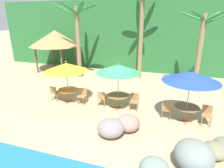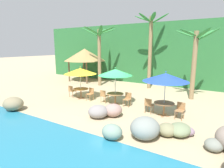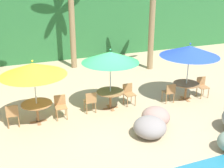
# 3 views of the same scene
# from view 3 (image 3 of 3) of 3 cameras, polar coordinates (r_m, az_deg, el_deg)

# --- Properties ---
(ground_plane) EXTENTS (120.00, 120.00, 0.00)m
(ground_plane) POSITION_cam_3_polar(r_m,az_deg,el_deg) (11.39, -0.37, -5.33)
(ground_plane) COLOR tan
(terrace_deck) EXTENTS (18.00, 5.20, 0.01)m
(terrace_deck) POSITION_cam_3_polar(r_m,az_deg,el_deg) (11.39, -0.37, -5.32)
(terrace_deck) COLOR tan
(terrace_deck) RESTS_ON ground
(foliage_backdrop) EXTENTS (28.00, 2.40, 6.00)m
(foliage_backdrop) POSITION_cam_3_polar(r_m,az_deg,el_deg) (19.00, -10.63, 14.39)
(foliage_backdrop) COLOR #286633
(foliage_backdrop) RESTS_ON ground
(umbrella_yellow) EXTENTS (2.31, 2.31, 2.35)m
(umbrella_yellow) POSITION_cam_3_polar(r_m,az_deg,el_deg) (10.14, -15.41, 2.86)
(umbrella_yellow) COLOR silver
(umbrella_yellow) RESTS_ON ground
(dining_table_yellow) EXTENTS (1.10, 1.10, 0.74)m
(dining_table_yellow) POSITION_cam_3_polar(r_m,az_deg,el_deg) (10.64, -14.69, -4.36)
(dining_table_yellow) COLOR olive
(dining_table_yellow) RESTS_ON ground
(chair_yellow_seaward) EXTENTS (0.44, 0.45, 0.87)m
(chair_yellow_seaward) POSITION_cam_3_polar(r_m,az_deg,el_deg) (10.83, -10.20, -4.12)
(chair_yellow_seaward) COLOR #9E7042
(chair_yellow_seaward) RESTS_ON ground
(chair_yellow_inland) EXTENTS (0.43, 0.44, 0.87)m
(chair_yellow_inland) POSITION_cam_3_polar(r_m,az_deg,el_deg) (10.59, -19.17, -5.62)
(chair_yellow_inland) COLOR #9E7042
(chair_yellow_inland) RESTS_ON ground
(umbrella_green) EXTENTS (2.20, 2.20, 2.46)m
(umbrella_green) POSITION_cam_3_polar(r_m,az_deg,el_deg) (10.83, -0.33, 5.37)
(umbrella_green) COLOR silver
(umbrella_green) RESTS_ON ground
(dining_table_green) EXTENTS (1.10, 1.10, 0.74)m
(dining_table_green) POSITION_cam_3_polar(r_m,az_deg,el_deg) (11.33, -0.32, -2.06)
(dining_table_green) COLOR olive
(dining_table_green) RESTS_ON ground
(chair_green_seaward) EXTENTS (0.43, 0.44, 0.87)m
(chair_green_seaward) POSITION_cam_3_polar(r_m,az_deg,el_deg) (11.78, 3.31, -1.70)
(chair_green_seaward) COLOR #9E7042
(chair_green_seaward) RESTS_ON ground
(chair_green_inland) EXTENTS (0.43, 0.44, 0.87)m
(chair_green_inland) POSITION_cam_3_polar(r_m,az_deg,el_deg) (11.06, -4.31, -3.29)
(chair_green_inland) COLOR #9E7042
(chair_green_inland) RESTS_ON ground
(umbrella_blue) EXTENTS (2.42, 2.42, 2.47)m
(umbrella_blue) POSITION_cam_3_polar(r_m,az_deg,el_deg) (12.11, 15.17, 6.36)
(umbrella_blue) COLOR silver
(umbrella_blue) RESTS_ON ground
(dining_table_blue) EXTENTS (1.10, 1.10, 0.74)m
(dining_table_blue) POSITION_cam_3_polar(r_m,az_deg,el_deg) (12.57, 14.52, -0.40)
(dining_table_blue) COLOR olive
(dining_table_blue) RESTS_ON ground
(chair_blue_seaward) EXTENTS (0.45, 0.46, 0.87)m
(chair_blue_seaward) POSITION_cam_3_polar(r_m,az_deg,el_deg) (13.13, 17.43, -0.25)
(chair_blue_seaward) COLOR #9E7042
(chair_blue_seaward) RESTS_ON ground
(chair_blue_inland) EXTENTS (0.44, 0.45, 0.87)m
(chair_blue_inland) POSITION_cam_3_polar(r_m,az_deg,el_deg) (12.10, 11.34, -1.47)
(chair_blue_inland) COLOR #9E7042
(chair_blue_inland) RESTS_ON ground
(palm_tree_third) EXTENTS (2.94, 2.74, 4.96)m
(palm_tree_third) POSITION_cam_3_polar(r_m,az_deg,el_deg) (15.93, 8.11, 14.70)
(palm_tree_third) COLOR olive
(palm_tree_third) RESTS_ON ground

